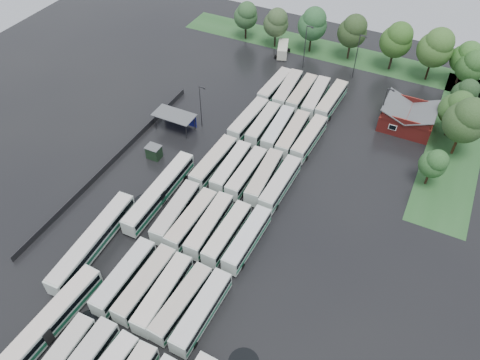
% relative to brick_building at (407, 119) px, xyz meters
% --- Properties ---
extents(ground, '(160.00, 160.00, 0.00)m').
position_rel_brick_building_xyz_m(ground, '(-24.00, -42.77, -1.87)').
color(ground, black).
rests_on(ground, ground).
extents(brick_building, '(10.07, 8.60, 5.39)m').
position_rel_brick_building_xyz_m(brick_building, '(0.00, 0.00, 0.00)').
color(brick_building, maroon).
rests_on(brick_building, ground).
extents(wash_shed, '(8.20, 4.20, 3.58)m').
position_rel_brick_building_xyz_m(wash_shed, '(-41.20, -20.74, 1.12)').
color(wash_shed, '#2D2D30').
rests_on(wash_shed, ground).
extents(utility_hut, '(2.70, 2.20, 2.62)m').
position_rel_brick_building_xyz_m(utility_hut, '(-40.20, -30.17, -0.55)').
color(utility_hut, black).
rests_on(utility_hut, ground).
extents(grass_strip_north, '(80.00, 10.00, 0.01)m').
position_rel_brick_building_xyz_m(grass_strip_north, '(-22.00, 22.03, -1.86)').
color(grass_strip_north, '#234F22').
rests_on(grass_strip_north, ground).
extents(grass_strip_east, '(10.00, 50.00, 0.01)m').
position_rel_brick_building_xyz_m(grass_strip_east, '(10.00, 0.03, -1.86)').
color(grass_strip_east, '#234F22').
rests_on(grass_strip_east, ground).
extents(west_fence, '(0.10, 50.00, 1.20)m').
position_rel_brick_building_xyz_m(west_fence, '(-46.20, -34.77, -1.27)').
color(west_fence, '#2D2D30').
rests_on(west_fence, ground).
extents(bus_r1c0, '(2.68, 12.47, 3.47)m').
position_rel_brick_building_xyz_m(bus_r1c0, '(-28.41, -55.21, 0.04)').
color(bus_r1c0, silver).
rests_on(bus_r1c0, ground).
extents(bus_r1c1, '(2.76, 12.42, 3.45)m').
position_rel_brick_building_xyz_m(bus_r1c1, '(-25.01, -54.87, 0.03)').
color(bus_r1c1, silver).
rests_on(bus_r1c1, ground).
extents(bus_r1c2, '(2.93, 12.44, 3.44)m').
position_rel_brick_building_xyz_m(bus_r1c2, '(-21.93, -55.05, 0.03)').
color(bus_r1c2, silver).
rests_on(bus_r1c2, ground).
extents(bus_r1c3, '(3.17, 12.19, 3.36)m').
position_rel_brick_building_xyz_m(bus_r1c3, '(-18.89, -55.16, -0.02)').
color(bus_r1c3, silver).
rests_on(bus_r1c3, ground).
extents(bus_r1c4, '(2.85, 12.50, 3.47)m').
position_rel_brick_building_xyz_m(bus_r1c4, '(-15.72, -55.09, 0.04)').
color(bus_r1c4, silver).
rests_on(bus_r1c4, ground).
extents(bus_r2c0, '(3.23, 12.43, 3.43)m').
position_rel_brick_building_xyz_m(bus_r2c0, '(-28.33, -41.44, 0.02)').
color(bus_r2c0, silver).
rests_on(bus_r2c0, ground).
extents(bus_r2c1, '(2.82, 12.20, 3.38)m').
position_rel_brick_building_xyz_m(bus_r2c1, '(-25.21, -41.67, -0.01)').
color(bus_r2c1, silver).
rests_on(bus_r2c1, ground).
extents(bus_r2c2, '(2.92, 12.36, 3.42)m').
position_rel_brick_building_xyz_m(bus_r2c2, '(-22.14, -41.41, 0.02)').
color(bus_r2c2, silver).
rests_on(bus_r2c2, ground).
extents(bus_r2c3, '(2.72, 11.99, 3.33)m').
position_rel_brick_building_xyz_m(bus_r2c3, '(-18.87, -41.62, -0.04)').
color(bus_r2c3, silver).
rests_on(bus_r2c3, ground).
extents(bus_r2c4, '(2.84, 12.21, 3.39)m').
position_rel_brick_building_xyz_m(bus_r2c4, '(-15.57, -41.28, -0.00)').
color(bus_r2c4, silver).
rests_on(bus_r2c4, ground).
extents(bus_r3c0, '(3.08, 12.76, 3.53)m').
position_rel_brick_building_xyz_m(bus_r3c0, '(-28.54, -28.22, 0.08)').
color(bus_r3c0, silver).
rests_on(bus_r3c0, ground).
extents(bus_r3c1, '(2.76, 12.07, 3.35)m').
position_rel_brick_building_xyz_m(bus_r3c1, '(-25.17, -27.97, -0.02)').
color(bus_r3c1, silver).
rests_on(bus_r3c1, ground).
extents(bus_r3c2, '(2.68, 11.99, 3.33)m').
position_rel_brick_building_xyz_m(bus_r3c2, '(-22.06, -28.07, -0.03)').
color(bus_r3c2, silver).
rests_on(bus_r3c2, ground).
extents(bus_r3c3, '(3.18, 12.39, 3.42)m').
position_rel_brick_building_xyz_m(bus_r3c3, '(-18.86, -27.63, 0.01)').
color(bus_r3c3, silver).
rests_on(bus_r3c3, ground).
extents(bus_r3c4, '(2.91, 12.48, 3.46)m').
position_rel_brick_building_xyz_m(bus_r3c4, '(-15.66, -28.02, 0.04)').
color(bus_r3c4, silver).
rests_on(bus_r3c4, ground).
extents(bus_r4c0, '(3.24, 12.63, 3.49)m').
position_rel_brick_building_xyz_m(bus_r4c0, '(-28.31, -14.20, 0.05)').
color(bus_r4c0, silver).
rests_on(bus_r4c0, ground).
extents(bus_r4c1, '(2.68, 12.00, 3.33)m').
position_rel_brick_building_xyz_m(bus_r4c1, '(-25.14, -14.14, -0.03)').
color(bus_r4c1, silver).
rests_on(bus_r4c1, ground).
extents(bus_r4c2, '(3.08, 12.30, 3.40)m').
position_rel_brick_building_xyz_m(bus_r4c2, '(-21.93, -14.22, 0.00)').
color(bus_r4c2, silver).
rests_on(bus_r4c2, ground).
extents(bus_r4c3, '(2.90, 12.45, 3.45)m').
position_rel_brick_building_xyz_m(bus_r4c3, '(-18.74, -14.51, 0.03)').
color(bus_r4c3, silver).
rests_on(bus_r4c3, ground).
extents(bus_r4c4, '(3.08, 12.35, 3.41)m').
position_rel_brick_building_xyz_m(bus_r4c4, '(-15.48, -14.30, 0.01)').
color(bus_r4c4, silver).
rests_on(bus_r4c4, ground).
extents(bus_r5c0, '(3.19, 12.23, 3.37)m').
position_rel_brick_building_xyz_m(bus_r5c0, '(-28.30, -0.94, -0.01)').
color(bus_r5c0, silver).
rests_on(bus_r5c0, ground).
extents(bus_r5c1, '(3.30, 12.70, 3.50)m').
position_rel_brick_building_xyz_m(bus_r5c1, '(-25.29, -0.99, 0.06)').
color(bus_r5c1, silver).
rests_on(bus_r5c1, ground).
extents(bus_r5c2, '(2.65, 12.26, 3.41)m').
position_rel_brick_building_xyz_m(bus_r5c2, '(-22.08, -0.92, 0.01)').
color(bus_r5c2, silver).
rests_on(bus_r5c2, ground).
extents(bus_r5c3, '(3.29, 12.77, 3.52)m').
position_rel_brick_building_xyz_m(bus_r5c3, '(-18.93, -1.02, 0.07)').
color(bus_r5c3, silver).
rests_on(bus_r5c3, ground).
extents(bus_r5c4, '(3.19, 12.66, 3.50)m').
position_rel_brick_building_xyz_m(bus_r5c4, '(-15.58, -0.61, 0.06)').
color(bus_r5c4, silver).
rests_on(bus_r5c4, ground).
extents(artic_bus_west_a, '(3.42, 19.01, 3.51)m').
position_rel_brick_building_xyz_m(artic_bus_west_a, '(-32.95, -66.13, 0.08)').
color(artic_bus_west_a, silver).
rests_on(artic_bus_west_a, ground).
extents(artic_bus_west_b, '(2.81, 18.54, 3.44)m').
position_rel_brick_building_xyz_m(artic_bus_west_b, '(-33.16, -38.80, 0.04)').
color(artic_bus_west_b, silver).
rests_on(artic_bus_west_b, ground).
extents(artic_bus_west_c, '(3.62, 19.13, 3.53)m').
position_rel_brick_building_xyz_m(artic_bus_west_c, '(-36.45, -52.19, 0.09)').
color(artic_bus_west_c, silver).
rests_on(artic_bus_west_c, ground).
extents(minibus, '(4.16, 6.67, 2.74)m').
position_rel_brick_building_xyz_m(minibus, '(-33.17, 15.25, -0.35)').
color(minibus, beige).
rests_on(minibus, ground).
extents(tree_north_0, '(5.93, 5.93, 9.82)m').
position_rel_brick_building_xyz_m(tree_north_0, '(-44.75, 18.67, 4.45)').
color(tree_north_0, black).
rests_on(tree_north_0, ground).
extents(tree_north_1, '(6.10, 6.10, 10.10)m').
position_rel_brick_building_xyz_m(tree_north_1, '(-36.38, 18.12, 4.63)').
color(tree_north_1, black).
rests_on(tree_north_1, ground).
extents(tree_north_2, '(6.96, 6.96, 11.53)m').
position_rel_brick_building_xyz_m(tree_north_2, '(-27.66, 19.64, 5.55)').
color(tree_north_2, black).
rests_on(tree_north_2, ground).
extents(tree_north_3, '(6.84, 6.84, 11.32)m').
position_rel_brick_building_xyz_m(tree_north_3, '(-18.18, 20.64, 5.42)').
color(tree_north_3, '#33271B').
rests_on(tree_north_3, ground).
extents(tree_north_4, '(7.15, 7.15, 11.85)m').
position_rel_brick_building_xyz_m(tree_north_4, '(-7.99, 20.28, 5.75)').
color(tree_north_4, black).
rests_on(tree_north_4, ground).
extents(tree_north_5, '(7.65, 7.65, 12.67)m').
position_rel_brick_building_xyz_m(tree_north_5, '(0.53, 19.57, 6.29)').
color(tree_north_5, black).
rests_on(tree_north_5, ground).
extents(tree_north_6, '(6.35, 6.35, 10.52)m').
position_rel_brick_building_xyz_m(tree_north_6, '(7.05, 20.86, 4.90)').
color(tree_north_6, black).
rests_on(tree_north_6, ground).
extents(tree_east_0, '(4.77, 4.75, 7.86)m').
position_rel_brick_building_xyz_m(tree_east_0, '(6.93, -14.78, 3.19)').
color(tree_east_0, '#322013').
rests_on(tree_east_0, ground).
extents(tree_east_1, '(7.60, 7.60, 12.59)m').
position_rel_brick_building_xyz_m(tree_east_1, '(9.91, -4.32, 6.23)').
color(tree_east_1, '#372211').
rests_on(tree_east_1, ground).
extents(tree_east_2, '(6.26, 6.26, 10.36)m').
position_rel_brick_building_xyz_m(tree_east_2, '(7.94, 0.84, 4.80)').
color(tree_east_2, '#342319').
rests_on(tree_east_2, ground).
extents(tree_east_3, '(5.21, 5.21, 8.63)m').
position_rel_brick_building_xyz_m(tree_east_3, '(8.84, 8.70, 3.69)').
color(tree_east_3, black).
rests_on(tree_east_3, ground).
extents(tree_east_4, '(6.12, 6.12, 10.14)m').
position_rel_brick_building_xyz_m(tree_east_4, '(8.56, 18.00, 4.66)').
color(tree_east_4, black).
rests_on(tree_east_4, ground).
extents(lamp_post_ne, '(1.42, 0.28, 9.23)m').
position_rel_brick_building_xyz_m(lamp_post_ne, '(-4.77, -2.52, 3.50)').
color(lamp_post_ne, '#2D2D30').
rests_on(lamp_post_ne, ground).
extents(lamp_post_nw, '(1.46, 0.29, 9.50)m').
position_rel_brick_building_xyz_m(lamp_post_nw, '(-36.79, -17.97, 3.65)').
color(lamp_post_nw, '#2D2D30').
rests_on(lamp_post_nw, ground).
extents(lamp_post_back_w, '(1.63, 0.32, 10.55)m').
position_rel_brick_building_xyz_m(lamp_post_back_w, '(-26.44, 11.94, 4.26)').
color(lamp_post_back_w, '#2D2D30').
rests_on(lamp_post_back_w, ground).
extents(lamp_post_back_e, '(1.64, 0.32, 10.65)m').
position_rel_brick_building_xyz_m(lamp_post_back_e, '(-14.66, 12.84, 4.32)').
color(lamp_post_back_e, '#2D2D30').
rests_on(lamp_post_back_e, ground).
extents(puddle_0, '(5.45, 5.45, 0.01)m').
position_rel_brick_building_xyz_m(puddle_0, '(-28.68, -62.87, -1.86)').
color(puddle_0, black).
rests_on(puddle_0, ground).
extents(puddle_2, '(5.14, 5.14, 0.01)m').
position_rel_brick_building_xyz_m(puddle_2, '(-34.82, -40.66, -1.86)').
color(puddle_2, black).
rests_on(puddle_2, ground).
extents(puddle_3, '(4.97, 4.97, 0.01)m').
position_rel_brick_building_xyz_m(puddle_3, '(-20.84, -45.34, -1.86)').
color(puddle_3, black).
rests_on(puddle_3, ground).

